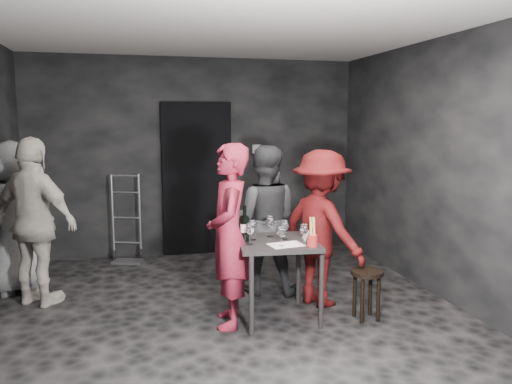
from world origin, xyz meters
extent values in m
cube|color=black|center=(0.00, 0.00, 0.00)|extent=(4.50, 5.00, 0.02)
cube|color=silver|center=(0.00, 0.00, 2.70)|extent=(4.50, 5.00, 0.02)
cube|color=black|center=(0.00, 2.50, 1.35)|extent=(4.50, 0.04, 2.70)
cube|color=black|center=(0.00, -2.50, 1.35)|extent=(4.50, 0.04, 2.70)
cube|color=black|center=(2.25, 0.00, 1.35)|extent=(0.04, 5.00, 2.70)
cube|color=black|center=(0.00, 2.44, 1.05)|extent=(0.95, 0.10, 2.10)
cube|color=#B7B7B2|center=(0.85, 2.45, 1.45)|extent=(0.12, 0.06, 0.12)
cube|color=#B7B7B2|center=(1.05, 2.45, 1.40)|extent=(0.10, 0.06, 0.14)
cylinder|color=#B2B2B7|center=(-1.14, 2.28, 0.58)|extent=(0.03, 0.03, 1.15)
cylinder|color=#B2B2B7|center=(-0.79, 2.28, 0.58)|extent=(0.03, 0.03, 1.15)
cube|color=#B2B2B7|center=(-0.96, 2.17, 0.01)|extent=(0.38, 0.21, 0.03)
cylinder|color=black|center=(-1.14, 2.31, 0.08)|extent=(0.04, 0.16, 0.16)
cylinder|color=black|center=(-0.79, 2.31, 0.08)|extent=(0.04, 0.16, 0.16)
cube|color=black|center=(0.42, -0.09, 0.73)|extent=(0.72, 0.72, 0.04)
cylinder|color=black|center=(0.10, -0.41, 0.35)|extent=(0.04, 0.04, 0.71)
cylinder|color=black|center=(0.74, -0.41, 0.35)|extent=(0.04, 0.04, 0.71)
cylinder|color=black|center=(0.10, 0.23, 0.35)|extent=(0.04, 0.04, 0.71)
cylinder|color=black|center=(0.74, 0.23, 0.35)|extent=(0.04, 0.04, 0.71)
cylinder|color=black|center=(1.23, -0.31, 0.45)|extent=(0.30, 0.30, 0.04)
cylinder|color=black|center=(1.31, -0.22, 0.21)|extent=(0.04, 0.04, 0.41)
cylinder|color=black|center=(1.15, -0.22, 0.21)|extent=(0.04, 0.04, 0.41)
cylinder|color=black|center=(1.15, -0.39, 0.21)|extent=(0.04, 0.04, 0.41)
cylinder|color=black|center=(1.31, -0.39, 0.21)|extent=(0.04, 0.04, 0.41)
imported|color=maroon|center=(-0.04, -0.11, 0.91)|extent=(0.53, 0.72, 1.82)
imported|color=#2E2E30|center=(0.49, 0.66, 0.84)|extent=(0.92, 0.70, 1.69)
imported|color=#4C0B0C|center=(0.96, 0.17, 0.82)|extent=(0.91, 1.16, 1.63)
imported|color=beige|center=(-1.81, 0.83, 0.96)|extent=(1.22, 1.10, 1.92)
imported|color=gray|center=(-2.10, 1.30, 0.90)|extent=(1.01, 0.87, 1.81)
cube|color=white|center=(0.45, -0.26, 0.75)|extent=(0.33, 0.24, 0.00)
cylinder|color=black|center=(0.12, -0.06, 0.87)|extent=(0.08, 0.08, 0.24)
cylinder|color=black|center=(0.12, -0.06, 1.04)|extent=(0.03, 0.03, 0.10)
cylinder|color=white|center=(0.12, -0.06, 0.88)|extent=(0.08, 0.08, 0.08)
cylinder|color=#A4211B|center=(0.66, -0.36, 0.80)|extent=(0.09, 0.09, 0.10)
camera|label=1|loc=(-0.85, -4.40, 1.85)|focal=35.00mm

